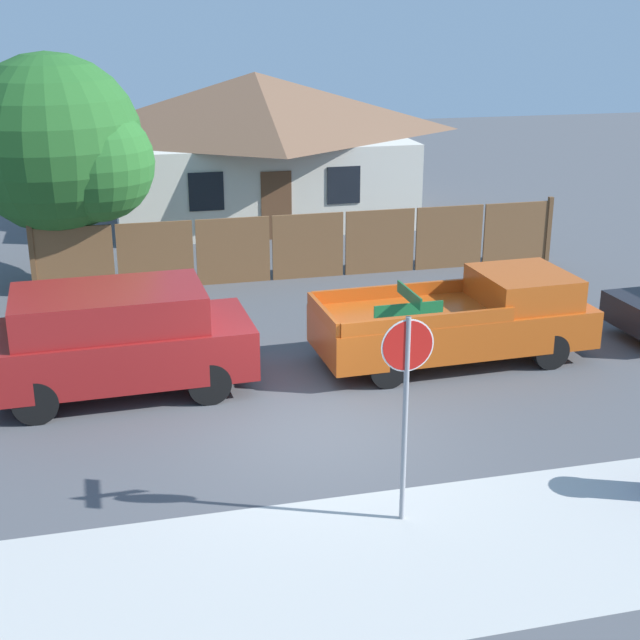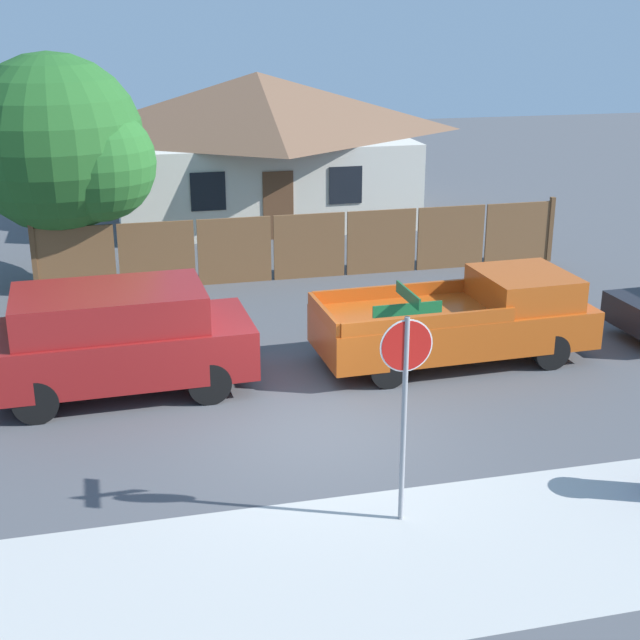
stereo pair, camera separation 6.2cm
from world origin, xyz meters
name	(u,v)px [view 2 (the right image)]	position (x,y,z in m)	size (l,w,h in m)	color
ground_plane	(318,433)	(0.00, 0.00, 0.00)	(80.00, 80.00, 0.00)	#4C4F54
sidewalk_strip	(386,560)	(0.00, -3.60, 0.00)	(36.00, 3.20, 0.01)	#B2B2AD
wooden_fence	(309,246)	(1.84, 8.52, 0.82)	(13.29, 0.12, 1.74)	brown
house	(258,143)	(1.86, 15.79, 2.37)	(9.73, 6.83, 4.56)	beige
oak_tree	(64,148)	(-3.87, 9.28, 3.34)	(4.39, 4.18, 5.53)	brown
red_suv	(117,337)	(-3.02, 2.42, 1.02)	(4.67, 2.19, 1.90)	maroon
orange_pickup	(465,320)	(3.49, 2.43, 0.81)	(5.30, 2.16, 1.65)	#B74C14
stop_sign	(406,368)	(0.48, -2.73, 2.17)	(0.90, 0.81, 3.21)	gray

